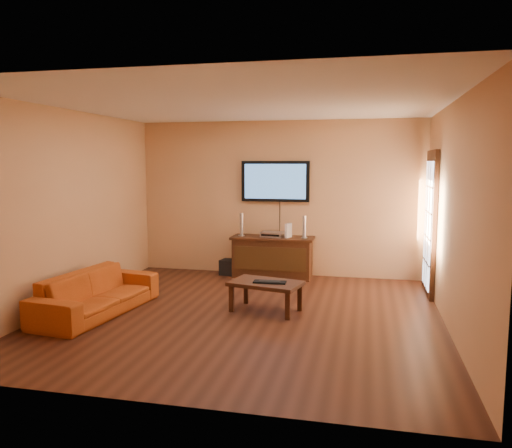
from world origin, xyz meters
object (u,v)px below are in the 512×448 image
(keyboard, at_px, (270,282))
(av_receiver, at_px, (272,234))
(speaker_right, at_px, (304,228))
(game_console, at_px, (288,231))
(media_console, at_px, (273,257))
(sofa, at_px, (97,286))
(speaker_left, at_px, (241,225))
(subwoofer, at_px, (229,267))
(television, at_px, (275,181))
(coffee_table, at_px, (266,286))
(bottle, at_px, (238,273))

(keyboard, bearing_deg, av_receiver, 99.76)
(speaker_right, distance_m, av_receiver, 0.57)
(av_receiver, height_order, game_console, game_console)
(media_console, xyz_separation_m, sofa, (-1.86, -2.58, 0.01))
(game_console, bearing_deg, media_console, -166.30)
(av_receiver, distance_m, game_console, 0.29)
(speaker_left, distance_m, keyboard, 2.26)
(game_console, relative_size, keyboard, 0.55)
(media_console, xyz_separation_m, game_console, (0.28, -0.02, 0.47))
(speaker_left, height_order, subwoofer, speaker_left)
(sofa, distance_m, game_console, 3.36)
(television, distance_m, coffee_table, 2.59)
(media_console, distance_m, coffee_table, 2.01)
(sofa, height_order, speaker_left, speaker_left)
(sofa, bearing_deg, speaker_right, -36.36)
(bottle, xyz_separation_m, keyboard, (0.92, -1.84, 0.33))
(av_receiver, bearing_deg, sofa, -119.18)
(speaker_right, relative_size, subwoofer, 1.41)
(coffee_table, bearing_deg, speaker_left, 112.89)
(sofa, bearing_deg, media_console, -28.92)
(television, xyz_separation_m, speaker_right, (0.55, -0.25, -0.77))
(media_console, distance_m, speaker_left, 0.77)
(television, relative_size, sofa, 0.63)
(media_console, distance_m, keyboard, 2.07)
(media_console, xyz_separation_m, television, (0.00, 0.23, 1.30))
(av_receiver, bearing_deg, game_console, -1.16)
(coffee_table, distance_m, av_receiver, 2.07)
(sofa, bearing_deg, speaker_left, -20.27)
(speaker_left, bearing_deg, av_receiver, 3.48)
(speaker_left, bearing_deg, bottle, -95.77)
(sofa, relative_size, av_receiver, 5.05)
(sofa, bearing_deg, game_console, -33.04)
(coffee_table, relative_size, bottle, 5.46)
(media_console, bearing_deg, bottle, -159.99)
(television, height_order, game_console, television)
(sofa, distance_m, speaker_right, 3.55)
(av_receiver, bearing_deg, keyboard, -73.83)
(media_console, bearing_deg, sofa, -125.81)
(speaker_right, distance_m, keyboard, 2.09)
(av_receiver, xyz_separation_m, game_console, (0.28, -0.04, 0.08))
(coffee_table, relative_size, subwoofer, 3.82)
(media_console, height_order, speaker_right, speaker_right)
(game_console, distance_m, bottle, 1.14)
(sofa, xyz_separation_m, subwoofer, (1.07, 2.60, -0.23))
(sofa, xyz_separation_m, speaker_left, (1.31, 2.56, 0.52))
(speaker_right, height_order, av_receiver, speaker_right)
(av_receiver, xyz_separation_m, bottle, (-0.56, -0.22, -0.66))
(television, relative_size, subwoofer, 4.46)
(television, bearing_deg, subwoofer, -165.46)
(media_console, xyz_separation_m, bottle, (-0.57, -0.21, -0.27))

